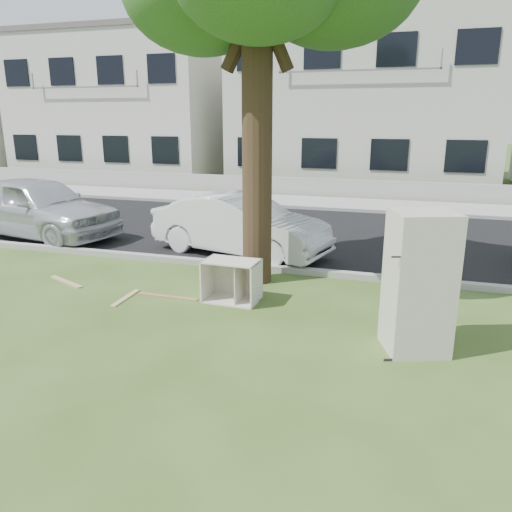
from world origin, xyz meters
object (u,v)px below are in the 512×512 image
(car_center, at_px, (240,225))
(car_left, at_px, (38,207))
(cabinet, at_px, (232,281))
(fridge, at_px, (419,283))

(car_center, distance_m, car_left, 5.52)
(cabinet, bearing_deg, fridge, -16.28)
(fridge, relative_size, car_center, 0.46)
(cabinet, xyz_separation_m, car_left, (-6.36, 2.97, 0.43))
(car_center, xyz_separation_m, car_left, (-5.52, 0.08, 0.11))
(fridge, height_order, cabinet, fridge)
(fridge, height_order, car_left, fridge)
(car_left, bearing_deg, fridge, -102.24)
(fridge, bearing_deg, cabinet, 141.77)
(cabinet, distance_m, car_center, 3.03)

